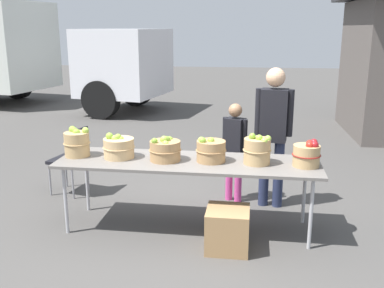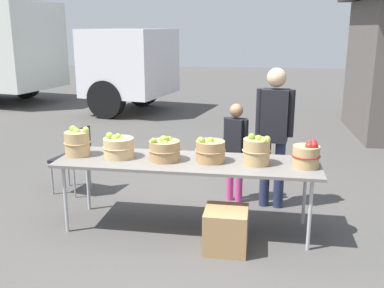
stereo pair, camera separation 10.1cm
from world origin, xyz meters
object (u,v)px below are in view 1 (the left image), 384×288
apple_basket_green_1 (119,147)px  box_truck (5,50)px  market_table (188,164)px  child_customer (234,145)px  apple_basket_green_3 (211,150)px  apple_basket_green_4 (257,150)px  apple_basket_green_2 (165,150)px  vendor_adult (273,127)px  folding_chair (72,155)px  produce_crate (228,229)px  apple_basket_red_0 (307,155)px  apple_basket_green_0 (77,143)px

apple_basket_green_1 → box_truck: bearing=127.0°
market_table → child_customer: child_customer is taller
market_table → apple_basket_green_3: 0.28m
apple_basket_green_1 → apple_basket_green_4: apple_basket_green_4 is taller
box_truck → apple_basket_green_2: bearing=-39.8°
apple_basket_green_2 → apple_basket_green_1: bearing=176.7°
vendor_adult → folding_chair: (-2.49, 0.06, -0.46)m
apple_basket_green_2 → market_table: bearing=4.5°
apple_basket_green_1 → apple_basket_green_3: bearing=0.1°
apple_basket_green_3 → vendor_adult: (0.65, 0.73, 0.11)m
produce_crate → folding_chair: bearing=149.4°
apple_basket_red_0 → market_table: bearing=179.2°
apple_basket_green_1 → apple_basket_green_2: 0.51m
market_table → apple_basket_green_4: size_ratio=8.55×
apple_basket_green_0 → box_truck: box_truck is taller
apple_basket_green_3 → apple_basket_red_0: 0.96m
vendor_adult → folding_chair: size_ratio=1.92×
apple_basket_red_0 → apple_basket_green_0: bearing=179.3°
apple_basket_green_3 → apple_basket_green_4: apple_basket_green_4 is taller
apple_basket_green_2 → apple_basket_red_0: (1.42, 0.00, 0.01)m
vendor_adult → apple_basket_green_3: bearing=55.5°
apple_basket_green_1 → apple_basket_green_4: 1.44m
market_table → apple_basket_green_0: bearing=179.4°
apple_basket_green_2 → produce_crate: 1.03m
apple_basket_green_2 → apple_basket_green_0: bearing=178.1°
apple_basket_green_1 → child_customer: child_customer is taller
apple_basket_green_2 → apple_basket_red_0: 1.42m
apple_basket_red_0 → folding_chair: apple_basket_red_0 is taller
apple_basket_green_1 → folding_chair: 1.23m
folding_chair → box_truck: bearing=-132.7°
box_truck → produce_crate: (6.55, -7.53, -1.28)m
market_table → apple_basket_red_0: apple_basket_red_0 is taller
apple_basket_green_2 → box_truck: box_truck is taller
apple_basket_green_3 → produce_crate: (0.21, -0.42, -0.66)m
child_customer → box_truck: size_ratio=0.15×
market_table → apple_basket_green_2: bearing=-175.5°
apple_basket_red_0 → child_customer: 1.15m
market_table → apple_basket_green_4: (0.70, -0.00, 0.18)m
vendor_adult → apple_basket_red_0: bearing=118.8°
apple_basket_green_1 → child_customer: 1.45m
folding_chair → market_table: bearing=75.3°
vendor_adult → child_customer: bearing=-5.1°
apple_basket_green_0 → box_truck: (-4.90, 7.11, 0.60)m
apple_basket_green_2 → child_customer: bearing=51.9°
child_customer → produce_crate: (0.01, -1.25, -0.51)m
folding_chair → apple_basket_green_2: bearing=70.9°
child_customer → folding_chair: (-2.05, -0.04, -0.21)m
apple_basket_green_1 → folding_chair: (-0.87, 0.79, -0.36)m
market_table → produce_crate: market_table is taller
apple_basket_red_0 → apple_basket_green_3: bearing=178.2°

